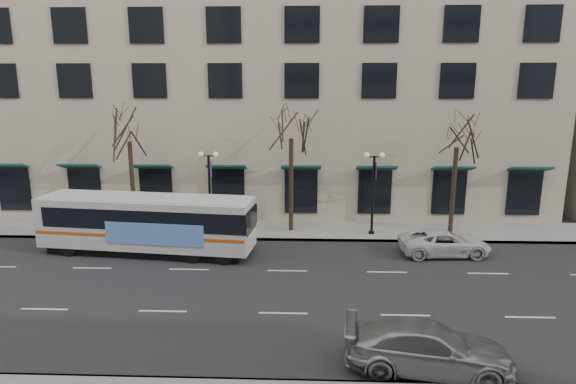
{
  "coord_description": "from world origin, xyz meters",
  "views": [
    {
      "loc": [
        0.86,
        -20.45,
        9.21
      ],
      "look_at": [
        0.03,
        2.65,
        4.0
      ],
      "focal_mm": 30.0,
      "sensor_mm": 36.0,
      "label": 1
    }
  ],
  "objects_px": {
    "white_pickup": "(444,243)",
    "city_bus": "(148,222)",
    "tree_far_left": "(128,126)",
    "tree_far_mid": "(291,123)",
    "lamp_post_right": "(373,190)",
    "silver_car": "(428,347)",
    "lamp_post_left": "(210,188)",
    "tree_far_right": "(458,131)"
  },
  "relations": [
    {
      "from": "lamp_post_right",
      "to": "tree_far_left",
      "type": "bearing_deg",
      "value": 177.71
    },
    {
      "from": "tree_far_right",
      "to": "city_bus",
      "type": "distance_m",
      "value": 18.82
    },
    {
      "from": "tree_far_mid",
      "to": "lamp_post_right",
      "type": "bearing_deg",
      "value": -6.83
    },
    {
      "from": "lamp_post_left",
      "to": "silver_car",
      "type": "bearing_deg",
      "value": -55.21
    },
    {
      "from": "lamp_post_right",
      "to": "silver_car",
      "type": "relative_size",
      "value": 0.96
    },
    {
      "from": "tree_far_mid",
      "to": "lamp_post_right",
      "type": "xyz_separation_m",
      "value": [
        5.01,
        -0.6,
        -3.96
      ]
    },
    {
      "from": "lamp_post_right",
      "to": "white_pickup",
      "type": "bearing_deg",
      "value": -42.13
    },
    {
      "from": "tree_far_right",
      "to": "lamp_post_right",
      "type": "relative_size",
      "value": 1.55
    },
    {
      "from": "tree_far_left",
      "to": "lamp_post_right",
      "type": "bearing_deg",
      "value": -2.29
    },
    {
      "from": "tree_far_left",
      "to": "tree_far_mid",
      "type": "distance_m",
      "value": 10.0
    },
    {
      "from": "tree_far_mid",
      "to": "city_bus",
      "type": "distance_m",
      "value": 10.18
    },
    {
      "from": "white_pickup",
      "to": "tree_far_left",
      "type": "bearing_deg",
      "value": 74.78
    },
    {
      "from": "lamp_post_right",
      "to": "city_bus",
      "type": "xyz_separation_m",
      "value": [
        -12.77,
        -3.5,
        -1.19
      ]
    },
    {
      "from": "tree_far_left",
      "to": "white_pickup",
      "type": "relative_size",
      "value": 1.7
    },
    {
      "from": "tree_far_right",
      "to": "city_bus",
      "type": "height_order",
      "value": "tree_far_right"
    },
    {
      "from": "tree_far_left",
      "to": "city_bus",
      "type": "height_order",
      "value": "tree_far_left"
    },
    {
      "from": "white_pickup",
      "to": "city_bus",
      "type": "bearing_deg",
      "value": 87.39
    },
    {
      "from": "tree_far_right",
      "to": "white_pickup",
      "type": "relative_size",
      "value": 1.65
    },
    {
      "from": "tree_far_left",
      "to": "silver_car",
      "type": "height_order",
      "value": "tree_far_left"
    },
    {
      "from": "lamp_post_left",
      "to": "silver_car",
      "type": "height_order",
      "value": "lamp_post_left"
    },
    {
      "from": "lamp_post_right",
      "to": "white_pickup",
      "type": "relative_size",
      "value": 1.06
    },
    {
      "from": "silver_car",
      "to": "white_pickup",
      "type": "xyz_separation_m",
      "value": [
        3.63,
        11.07,
        -0.11
      ]
    },
    {
      "from": "tree_far_mid",
      "to": "city_bus",
      "type": "height_order",
      "value": "tree_far_mid"
    },
    {
      "from": "tree_far_right",
      "to": "lamp_post_right",
      "type": "distance_m",
      "value": 6.11
    },
    {
      "from": "lamp_post_right",
      "to": "silver_car",
      "type": "bearing_deg",
      "value": -90.33
    },
    {
      "from": "tree_far_mid",
      "to": "tree_far_right",
      "type": "relative_size",
      "value": 1.06
    },
    {
      "from": "lamp_post_left",
      "to": "silver_car",
      "type": "distance_m",
      "value": 17.52
    },
    {
      "from": "silver_car",
      "to": "tree_far_mid",
      "type": "bearing_deg",
      "value": 25.23
    },
    {
      "from": "tree_far_right",
      "to": "white_pickup",
      "type": "height_order",
      "value": "tree_far_right"
    },
    {
      "from": "tree_far_left",
      "to": "white_pickup",
      "type": "bearing_deg",
      "value": -11.59
    },
    {
      "from": "tree_far_left",
      "to": "lamp_post_left",
      "type": "relative_size",
      "value": 1.6
    },
    {
      "from": "lamp_post_left",
      "to": "white_pickup",
      "type": "height_order",
      "value": "lamp_post_left"
    },
    {
      "from": "tree_far_mid",
      "to": "lamp_post_left",
      "type": "height_order",
      "value": "tree_far_mid"
    },
    {
      "from": "silver_car",
      "to": "lamp_post_left",
      "type": "bearing_deg",
      "value": 41.7
    },
    {
      "from": "lamp_post_left",
      "to": "city_bus",
      "type": "bearing_deg",
      "value": -128.42
    },
    {
      "from": "lamp_post_right",
      "to": "white_pickup",
      "type": "height_order",
      "value": "lamp_post_right"
    },
    {
      "from": "tree_far_left",
      "to": "city_bus",
      "type": "relative_size",
      "value": 0.69
    },
    {
      "from": "tree_far_right",
      "to": "lamp_post_right",
      "type": "xyz_separation_m",
      "value": [
        -4.99,
        -0.6,
        -3.48
      ]
    },
    {
      "from": "tree_far_right",
      "to": "lamp_post_left",
      "type": "relative_size",
      "value": 1.55
    },
    {
      "from": "tree_far_mid",
      "to": "white_pickup",
      "type": "relative_size",
      "value": 1.75
    },
    {
      "from": "tree_far_mid",
      "to": "lamp_post_right",
      "type": "relative_size",
      "value": 1.64
    },
    {
      "from": "tree_far_mid",
      "to": "city_bus",
      "type": "relative_size",
      "value": 0.71
    }
  ]
}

